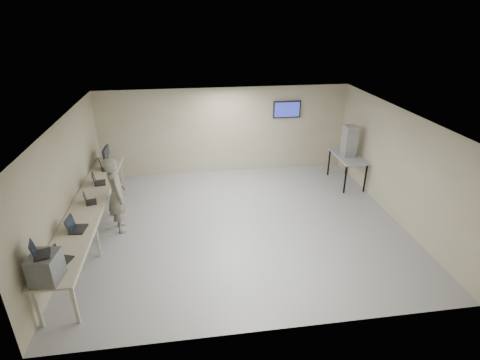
{
  "coord_description": "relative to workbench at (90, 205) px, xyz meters",
  "views": [
    {
      "loc": [
        -1.21,
        -8.12,
        5.02
      ],
      "look_at": [
        0.0,
        0.2,
        1.15
      ],
      "focal_mm": 28.0,
      "sensor_mm": 36.0,
      "label": 1
    }
  ],
  "objects": [
    {
      "name": "storage_bins",
      "position": [
        7.17,
        1.98,
        0.57
      ],
      "size": [
        0.36,
        0.4,
        0.94
      ],
      "color": "#A7A7A8",
      "rests_on": "side_table"
    },
    {
      "name": "laptop_0",
      "position": [
        -0.05,
        -2.28,
        0.15
      ],
      "size": [
        0.42,
        0.45,
        0.3
      ],
      "rotation": [
        0.0,
        0.0,
        -0.33
      ],
      "color": "black",
      "rests_on": "workbench"
    },
    {
      "name": "side_table",
      "position": [
        7.19,
        1.98,
        0.03
      ],
      "size": [
        0.72,
        1.54,
        0.93
      ],
      "color": "#90969C",
      "rests_on": "ground"
    },
    {
      "name": "monitor_near",
      "position": [
        -0.01,
        2.39,
        0.36
      ],
      "size": [
        0.22,
        0.49,
        0.48
      ],
      "color": "black",
      "rests_on": "workbench"
    },
    {
      "name": "workbench",
      "position": [
        0.0,
        0.0,
        0.0
      ],
      "size": [
        0.76,
        6.0,
        0.9
      ],
      "color": "beige",
      "rests_on": "ground"
    },
    {
      "name": "monitor_far",
      "position": [
        -0.01,
        2.68,
        0.34
      ],
      "size": [
        0.2,
        0.44,
        0.44
      ],
      "color": "black",
      "rests_on": "workbench"
    },
    {
      "name": "laptop_4",
      "position": [
        -0.01,
        2.0,
        0.15
      ],
      "size": [
        0.39,
        0.43,
        0.29
      ],
      "rotation": [
        0.0,
        0.0,
        0.28
      ],
      "color": "black",
      "rests_on": "workbench"
    },
    {
      "name": "laptop_on_box",
      "position": [
        -0.11,
        -2.75,
        0.65
      ],
      "size": [
        0.34,
        0.38,
        0.25
      ],
      "rotation": [
        0.0,
        0.0,
        0.26
      ],
      "color": "black",
      "rests_on": "equipment_box"
    },
    {
      "name": "room",
      "position": [
        3.62,
        0.06,
        0.58
      ],
      "size": [
        8.01,
        7.01,
        2.81
      ],
      "color": "#BDBDBD",
      "rests_on": "ground"
    },
    {
      "name": "laptop_2",
      "position": [
        0.0,
        -0.01,
        0.14
      ],
      "size": [
        0.34,
        0.37,
        0.25
      ],
      "rotation": [
        0.0,
        0.0,
        0.26
      ],
      "color": "black",
      "rests_on": "workbench"
    },
    {
      "name": "laptop_3",
      "position": [
        -0.0,
        1.06,
        0.15
      ],
      "size": [
        0.37,
        0.41,
        0.29
      ],
      "rotation": [
        0.0,
        0.0,
        0.19
      ],
      "color": "black",
      "rests_on": "workbench"
    },
    {
      "name": "soldier",
      "position": [
        0.6,
        0.21,
        0.13
      ],
      "size": [
        0.64,
        0.8,
        1.91
      ],
      "primitive_type": "imported",
      "rotation": [
        0.0,
        0.0,
        1.87
      ],
      "color": "gray",
      "rests_on": "ground"
    },
    {
      "name": "laptop_1",
      "position": [
        -0.01,
        -1.2,
        0.15
      ],
      "size": [
        0.36,
        0.42,
        0.31
      ],
      "rotation": [
        0.0,
        0.0,
        -0.09
      ],
      "color": "black",
      "rests_on": "workbench"
    },
    {
      "name": "equipment_box",
      "position": [
        -0.06,
        -2.75,
        0.33
      ],
      "size": [
        0.49,
        0.54,
        0.51
      ],
      "primitive_type": "cube",
      "rotation": [
        0.0,
        0.0,
        -0.13
      ],
      "color": "gray",
      "rests_on": "workbench"
    }
  ]
}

